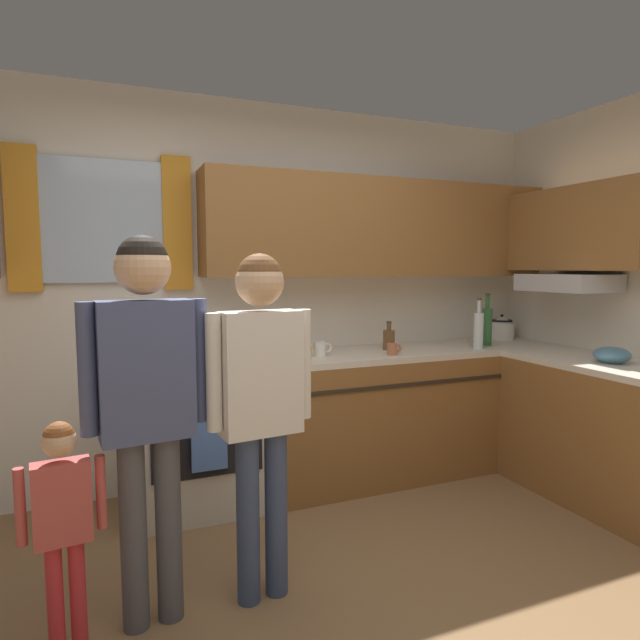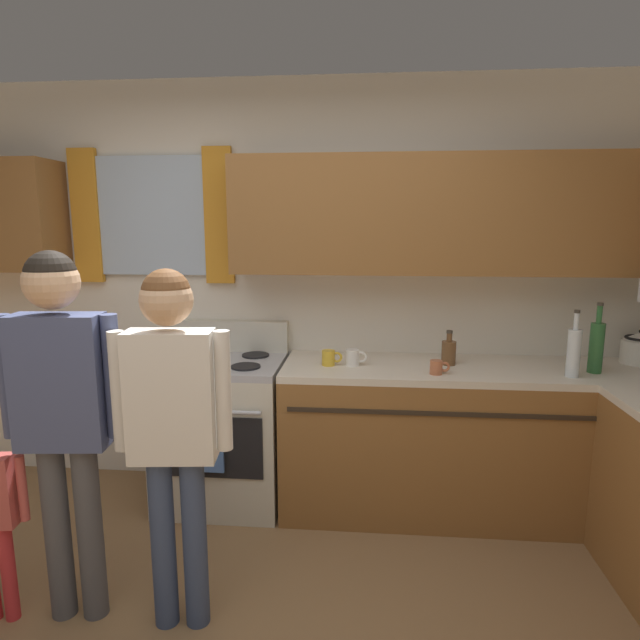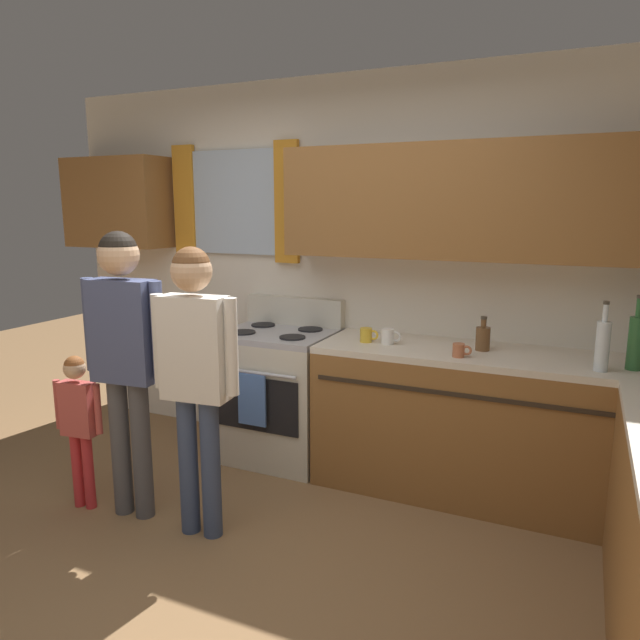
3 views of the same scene
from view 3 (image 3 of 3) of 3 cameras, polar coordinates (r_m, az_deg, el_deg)
The scene contains 13 objects.
ground_plane at distance 2.96m, azimuth -12.19°, elevation -25.20°, with size 12.00×12.00×0.00m, color olive.
back_wall_unit at distance 3.97m, azimuth 4.00°, elevation 7.31°, with size 4.60×0.42×2.60m.
kitchen_counter_run at distance 3.23m, azimuth 23.23°, elevation -13.43°, with size 2.30×2.25×0.90m.
stove_oven at distance 4.12m, azimuth -4.10°, elevation -7.02°, with size 0.75×0.67×1.10m.
bottle_squat_brown at distance 3.59m, azimuth 15.60°, elevation -1.67°, with size 0.08×0.08×0.21m.
bottle_wine_green at distance 3.45m, azimuth 28.42°, elevation -1.85°, with size 0.08×0.08×0.39m.
bottle_tall_clear at distance 3.35m, azimuth 25.85°, elevation -2.16°, with size 0.07×0.07×0.37m.
mug_ceramic_white at distance 3.65m, azimuth 6.70°, elevation -1.60°, with size 0.13×0.08×0.09m.
mug_mustard_yellow at distance 3.68m, azimuth 4.58°, elevation -1.47°, with size 0.12×0.08×0.09m.
cup_terracotta at distance 3.40m, azimuth 13.45°, elevation -2.89°, with size 0.11×0.07×0.08m.
adult_holding_child at distance 3.35m, azimuth -18.57°, elevation -2.02°, with size 0.50×0.22×1.61m.
adult_in_plaid at distance 3.06m, azimuth -12.09°, elevation -3.73°, with size 0.48×0.21×1.55m.
small_child at distance 3.66m, azimuth -22.51°, elevation -8.46°, with size 0.31×0.12×0.92m.
Camera 3 is at (1.48, -1.89, 1.74)m, focal length 32.80 mm.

